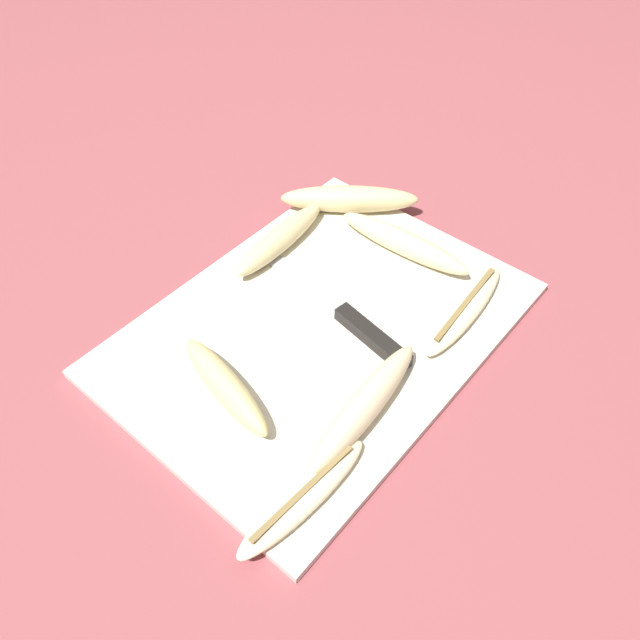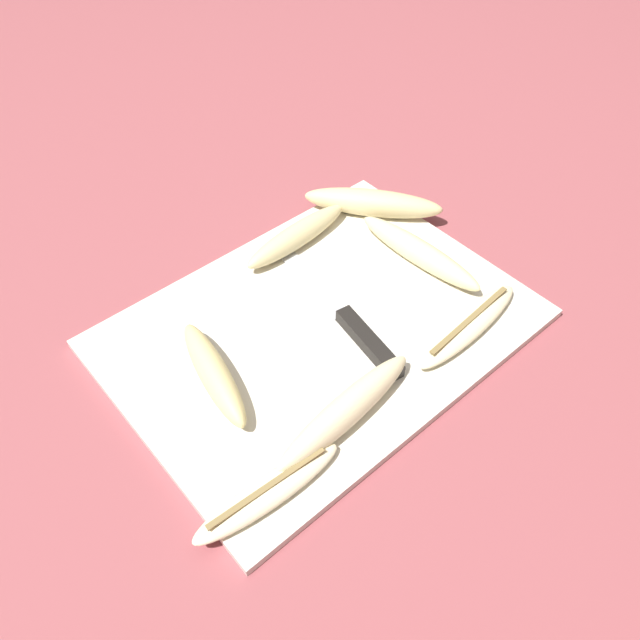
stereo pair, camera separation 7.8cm
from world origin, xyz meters
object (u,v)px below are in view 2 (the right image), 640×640
at_px(banana_soft_right, 421,253).
at_px(knife, 356,329).
at_px(banana_cream_curved, 346,410).
at_px(banana_ripe_center, 297,236).
at_px(banana_mellow_near, 373,203).
at_px(banana_pale_long, 468,325).
at_px(banana_bright_far, 268,492).
at_px(banana_golden_short, 214,373).

bearing_deg(banana_soft_right, knife, -166.98).
bearing_deg(banana_cream_curved, banana_ripe_center, 60.73).
bearing_deg(banana_mellow_near, knife, -139.02).
bearing_deg(banana_ripe_center, banana_pale_long, -77.61).
relative_size(banana_ripe_center, banana_bright_far, 1.04).
bearing_deg(banana_bright_far, banana_cream_curved, 7.81).
relative_size(banana_pale_long, banana_bright_far, 1.08).
distance_m(knife, banana_pale_long, 0.14).
distance_m(banana_pale_long, banana_soft_right, 0.13).
bearing_deg(banana_mellow_near, banana_cream_curved, -138.89).
height_order(knife, banana_ripe_center, banana_ripe_center).
xyz_separation_m(banana_pale_long, banana_mellow_near, (0.07, 0.24, 0.01)).
distance_m(banana_cream_curved, banana_mellow_near, 0.37).
bearing_deg(banana_bright_far, banana_mellow_near, 32.98).
bearing_deg(banana_ripe_center, banana_mellow_near, -8.63).
bearing_deg(banana_pale_long, knife, 140.93).
relative_size(banana_golden_short, banana_bright_far, 0.95).
bearing_deg(knife, banana_mellow_near, 49.62).
bearing_deg(banana_cream_curved, banana_golden_short, 120.57).
height_order(knife, banana_mellow_near, banana_mellow_near).
bearing_deg(banana_bright_far, knife, 24.99).
relative_size(banana_cream_curved, banana_mellow_near, 1.11).
bearing_deg(banana_pale_long, banana_golden_short, 153.85).
distance_m(banana_pale_long, banana_ripe_center, 0.27).
distance_m(banana_soft_right, banana_mellow_near, 0.12).
height_order(banana_soft_right, banana_cream_curved, banana_cream_curved).
bearing_deg(banana_mellow_near, banana_ripe_center, 171.37).
bearing_deg(banana_pale_long, banana_ripe_center, 102.39).
bearing_deg(knife, banana_pale_long, -30.44).
bearing_deg(banana_soft_right, banana_mellow_near, 77.95).
xyz_separation_m(banana_cream_curved, banana_mellow_near, (0.28, 0.24, 0.00)).
xyz_separation_m(knife, banana_ripe_center, (0.05, 0.18, 0.01)).
relative_size(knife, banana_pale_long, 1.43).
bearing_deg(banana_bright_far, banana_soft_right, 20.22).
relative_size(banana_pale_long, banana_ripe_center, 1.04).
relative_size(banana_golden_short, banana_mellow_near, 0.90).
xyz_separation_m(banana_pale_long, banana_bright_far, (-0.33, -0.01, 0.00)).
distance_m(banana_ripe_center, banana_bright_far, 0.39).
distance_m(banana_pale_long, banana_golden_short, 0.32).
distance_m(banana_soft_right, banana_bright_far, 0.40).
relative_size(banana_soft_right, banana_mellow_near, 1.10).
bearing_deg(banana_golden_short, banana_cream_curved, -59.43).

